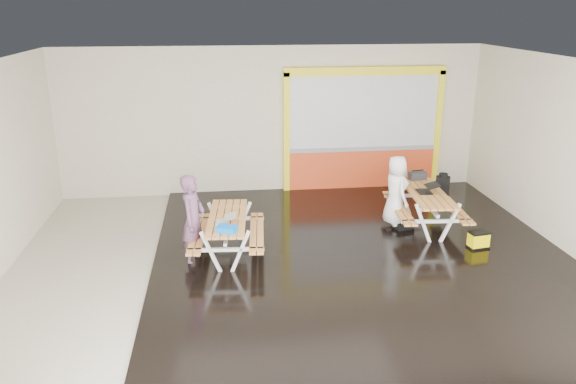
{
  "coord_description": "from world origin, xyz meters",
  "views": [
    {
      "loc": [
        -1.23,
        -9.17,
        4.39
      ],
      "look_at": [
        0.0,
        0.9,
        1.0
      ],
      "focal_mm": 35.16,
      "sensor_mm": 36.0,
      "label": 1
    }
  ],
  "objects": [
    {
      "name": "laptop_right",
      "position": [
        2.85,
        1.16,
        0.86
      ],
      "size": [
        0.44,
        0.39,
        0.18
      ],
      "color": "black",
      "rests_on": "picnic_table_right"
    },
    {
      "name": "picnic_table_right",
      "position": [
        2.85,
        1.15,
        0.61
      ],
      "size": [
        1.5,
        2.1,
        0.8
      ],
      "color": "#DA8F43",
      "rests_on": "deck"
    },
    {
      "name": "backpack",
      "position": [
        3.44,
        1.8,
        0.73
      ],
      "size": [
        0.34,
        0.29,
        0.49
      ],
      "color": "black",
      "rests_on": "picnic_table_right"
    },
    {
      "name": "fluke_bag",
      "position": [
        3.48,
        0.02,
        0.2
      ],
      "size": [
        0.4,
        0.3,
        0.32
      ],
      "color": "black",
      "rests_on": "deck"
    },
    {
      "name": "toolbox",
      "position": [
        2.94,
        2.01,
        0.88
      ],
      "size": [
        0.4,
        0.25,
        0.21
      ],
      "color": "black",
      "rests_on": "picnic_table_right"
    },
    {
      "name": "deck",
      "position": [
        1.25,
        0.0,
        0.03
      ],
      "size": [
        7.5,
        7.98,
        0.05
      ],
      "primitive_type": "cube",
      "color": "black",
      "rests_on": "room"
    },
    {
      "name": "picnic_table_left",
      "position": [
        -1.17,
        0.33,
        0.59
      ],
      "size": [
        1.43,
        2.0,
        0.76
      ],
      "color": "#DA8F43",
      "rests_on": "deck"
    },
    {
      "name": "room",
      "position": [
        0.0,
        0.0,
        1.75
      ],
      "size": [
        10.02,
        8.02,
        3.52
      ],
      "color": "#B7AE9B",
      "rests_on": "ground"
    },
    {
      "name": "laptop_left",
      "position": [
        -1.21,
        0.04,
        0.82
      ],
      "size": [
        0.37,
        0.34,
        0.15
      ],
      "color": "silver",
      "rests_on": "picnic_table_left"
    },
    {
      "name": "person_right",
      "position": [
        2.23,
        1.24,
        0.83
      ],
      "size": [
        0.56,
        0.76,
        1.42
      ],
      "primitive_type": "imported",
      "rotation": [
        0.0,
        0.0,
        1.74
      ],
      "color": "white",
      "rests_on": "deck"
    },
    {
      "name": "dark_case",
      "position": [
        2.4,
        1.14,
        0.12
      ],
      "size": [
        0.41,
        0.34,
        0.13
      ],
      "primitive_type": "cube",
      "rotation": [
        0.0,
        0.0,
        0.24
      ],
      "color": "black",
      "rests_on": "deck"
    },
    {
      "name": "person_left",
      "position": [
        -1.76,
        0.15,
        0.8
      ],
      "size": [
        0.58,
        0.7,
        1.64
      ],
      "primitive_type": "imported",
      "rotation": [
        0.0,
        0.0,
        1.21
      ],
      "color": "#65405B",
      "rests_on": "deck"
    },
    {
      "name": "blue_pouch",
      "position": [
        -1.19,
        -0.36,
        0.81
      ],
      "size": [
        0.38,
        0.33,
        0.09
      ],
      "primitive_type": "cube",
      "rotation": [
        0.0,
        0.0,
        -0.4
      ],
      "color": "blue",
      "rests_on": "picnic_table_left"
    },
    {
      "name": "kiosk",
      "position": [
        2.2,
        3.93,
        1.44
      ],
      "size": [
        3.88,
        0.16,
        3.0
      ],
      "color": "#DD461D",
      "rests_on": "room"
    }
  ]
}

